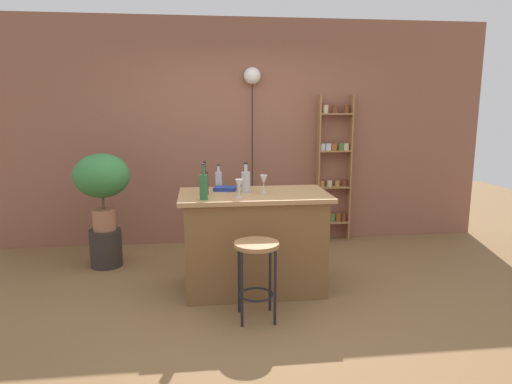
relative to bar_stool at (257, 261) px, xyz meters
The scene contains 15 objects.
ground 0.60m from the bar_stool, 80.99° to the left, with size 12.00×12.00×0.00m, color brown.
back_wall 2.46m from the bar_stool, 88.66° to the left, with size 6.40×0.10×2.80m, color #8C5642.
kitchen_counter 0.64m from the bar_stool, 85.20° to the left, with size 1.39×0.76×0.94m.
bar_stool is the anchor object (origin of this frame).
spice_shelf 2.53m from the bar_stool, 59.45° to the left, with size 0.44×0.14×1.88m.
plant_stool 2.11m from the bar_stool, 135.64° to the left, with size 0.34×0.34×0.41m, color #2D2823.
potted_plant 2.14m from the bar_stool, 135.64° to the left, with size 0.59×0.53×0.83m.
bottle_sauce_amber 1.12m from the bar_stool, 105.53° to the left, with size 0.07×0.07×0.23m.
bottle_olive_oil 0.88m from the bar_stool, 91.57° to the left, with size 0.08×0.08×0.28m.
bottle_spirits_clear 0.80m from the bar_stool, 136.19° to the left, with size 0.07×0.07×0.31m.
bottle_wine_red 0.94m from the bar_stool, 122.21° to the left, with size 0.07×0.07×0.30m.
wine_glass_left 0.89m from the bar_stool, 77.39° to the left, with size 0.07×0.07×0.16m.
wine_glass_center 0.73m from the bar_stool, 102.36° to the left, with size 0.07×0.07×0.16m.
cookbook 0.95m from the bar_stool, 104.37° to the left, with size 0.21×0.15×0.04m, color navy.
pendant_globe_light 2.69m from the bar_stool, 84.40° to the left, with size 0.21×0.21×2.21m.
Camera 1 is at (-0.49, -3.87, 1.75)m, focal length 32.14 mm.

